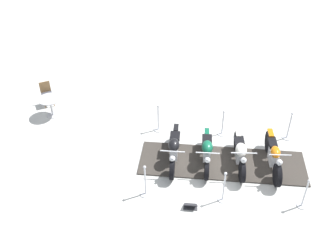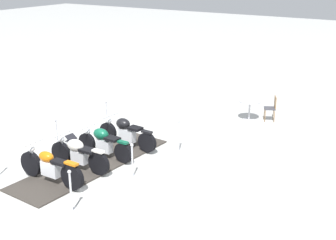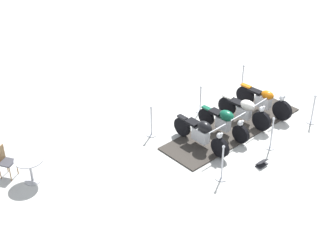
% 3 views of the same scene
% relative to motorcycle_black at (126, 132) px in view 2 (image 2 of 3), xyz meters
% --- Properties ---
extents(ground_plane, '(80.00, 80.00, 0.00)m').
position_rel_motorcycle_black_xyz_m(ground_plane, '(-0.06, -1.56, -0.52)').
color(ground_plane, silver).
extents(display_platform, '(1.89, 5.41, 0.04)m').
position_rel_motorcycle_black_xyz_m(display_platform, '(-0.06, -1.56, -0.50)').
color(display_platform, '#38332D').
rests_on(display_platform, ground_plane).
extents(motorcycle_black, '(2.27, 0.74, 0.94)m').
position_rel_motorcycle_black_xyz_m(motorcycle_black, '(0.00, 0.00, 0.00)').
color(motorcycle_black, black).
rests_on(motorcycle_black, display_platform).
extents(motorcycle_forest, '(2.08, 0.72, 0.90)m').
position_rel_motorcycle_black_xyz_m(motorcycle_forest, '(-0.06, -1.04, -0.00)').
color(motorcycle_forest, black).
rests_on(motorcycle_forest, display_platform).
extents(motorcycle_cream, '(2.10, 0.77, 0.99)m').
position_rel_motorcycle_black_xyz_m(motorcycle_cream, '(-0.12, -2.08, -0.00)').
color(motorcycle_cream, black).
rests_on(motorcycle_cream, display_platform).
extents(motorcycle_copper, '(2.25, 0.66, 1.03)m').
position_rel_motorcycle_black_xyz_m(motorcycle_copper, '(-0.17, -3.12, -0.02)').
color(motorcycle_copper, black).
rests_on(motorcycle_copper, display_platform).
extents(stanchion_left_rear, '(0.32, 0.32, 1.10)m').
position_rel_motorcycle_black_xyz_m(stanchion_left_rear, '(1.34, -3.91, -0.16)').
color(stanchion_left_rear, silver).
rests_on(stanchion_left_rear, ground_plane).
extents(stanchion_right_mid, '(0.29, 0.29, 1.12)m').
position_rel_motorcycle_black_xyz_m(stanchion_right_mid, '(-1.59, -1.47, -0.12)').
color(stanchion_right_mid, silver).
rests_on(stanchion_right_mid, ground_plane).
extents(stanchion_left_front, '(0.34, 0.34, 1.07)m').
position_rel_motorcycle_black_xyz_m(stanchion_left_front, '(1.61, 0.60, -0.18)').
color(stanchion_left_front, silver).
rests_on(stanchion_left_front, ground_plane).
extents(stanchion_right_front, '(0.36, 0.36, 1.14)m').
position_rel_motorcycle_black_xyz_m(stanchion_right_front, '(-1.45, 0.79, -0.18)').
color(stanchion_right_front, silver).
rests_on(stanchion_right_front, ground_plane).
extents(stanchion_left_mid, '(0.33, 0.33, 1.02)m').
position_rel_motorcycle_black_xyz_m(stanchion_left_mid, '(1.48, -1.65, -0.20)').
color(stanchion_left_mid, silver).
rests_on(stanchion_left_mid, ground_plane).
extents(info_placard, '(0.24, 0.41, 0.20)m').
position_rel_motorcycle_black_xyz_m(info_placard, '(-1.93, -0.53, -0.46)').
color(info_placard, '#333338').
rests_on(info_placard, ground_plane).
extents(cafe_table, '(0.82, 0.82, 0.76)m').
position_rel_motorcycle_black_xyz_m(cafe_table, '(2.31, 4.63, 0.06)').
color(cafe_table, '#B7B7BC').
rests_on(cafe_table, ground_plane).
extents(cafe_chair_near_table, '(0.54, 0.54, 0.95)m').
position_rel_motorcycle_black_xyz_m(cafe_chair_near_table, '(3.05, 5.00, 0.03)').
color(cafe_chair_near_table, olive).
rests_on(cafe_chair_near_table, ground_plane).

